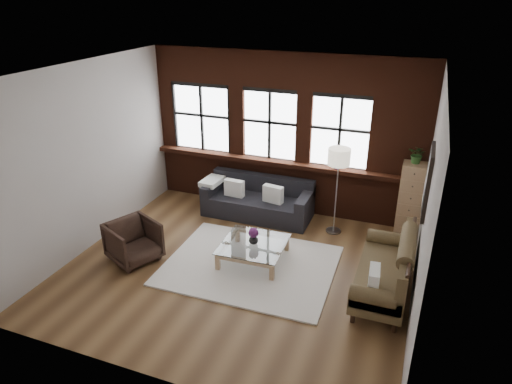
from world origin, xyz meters
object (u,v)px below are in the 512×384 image
(armchair, at_px, (134,242))
(drawer_chest, at_px, (411,199))
(dark_sofa, at_px, (258,198))
(coffee_table, at_px, (254,252))
(floor_lamp, at_px, (337,188))
(vintage_settee, at_px, (384,266))
(vase, at_px, (254,239))

(armchair, distance_m, drawer_chest, 5.01)
(dark_sofa, bearing_deg, drawer_chest, 6.27)
(dark_sofa, distance_m, coffee_table, 1.70)
(dark_sofa, distance_m, floor_lamp, 1.67)
(vintage_settee, distance_m, armchair, 4.07)
(armchair, height_order, drawer_chest, drawer_chest)
(dark_sofa, bearing_deg, vase, -71.82)
(armchair, xyz_separation_m, floor_lamp, (2.97, 2.17, 0.56))
(drawer_chest, bearing_deg, dark_sofa, -173.73)
(vintage_settee, distance_m, coffee_table, 2.16)
(dark_sofa, bearing_deg, floor_lamp, -4.05)
(armchair, distance_m, coffee_table, 2.03)
(vintage_settee, xyz_separation_m, armchair, (-4.04, -0.52, -0.15))
(vase, xyz_separation_m, drawer_chest, (2.36, 1.92, 0.28))
(drawer_chest, xyz_separation_m, floor_lamp, (-1.30, -0.43, 0.20))
(dark_sofa, distance_m, drawer_chest, 2.92)
(armchair, relative_size, drawer_chest, 0.55)
(coffee_table, distance_m, floor_lamp, 1.97)
(floor_lamp, bearing_deg, vintage_settee, -57.07)
(dark_sofa, xyz_separation_m, vase, (0.53, -1.60, 0.04))
(vintage_settee, xyz_separation_m, floor_lamp, (-1.07, 1.65, 0.41))
(vase, relative_size, drawer_chest, 0.12)
(armchair, bearing_deg, drawer_chest, -33.81)
(coffee_table, distance_m, drawer_chest, 3.09)
(vase, bearing_deg, vintage_settee, -4.30)
(coffee_table, height_order, drawer_chest, drawer_chest)
(floor_lamp, bearing_deg, coffee_table, -125.52)
(armchair, xyz_separation_m, coffee_table, (1.90, 0.68, -0.18))
(floor_lamp, bearing_deg, armchair, -143.86)
(dark_sofa, relative_size, floor_lamp, 1.19)
(dark_sofa, xyz_separation_m, vintage_settee, (2.66, -1.76, 0.11))
(vase, bearing_deg, armchair, -160.38)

